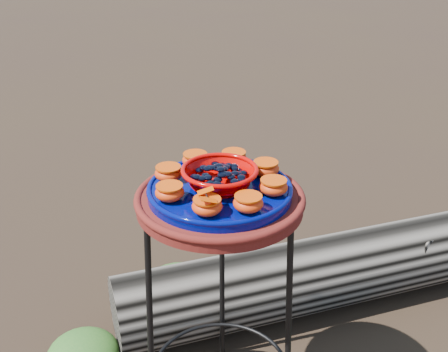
{
  "coord_description": "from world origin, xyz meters",
  "views": [
    {
      "loc": [
        0.04,
        -1.22,
        1.39
      ],
      "look_at": [
        0.01,
        0.0,
        0.79
      ],
      "focal_mm": 45.0,
      "sensor_mm": 36.0,
      "label": 1
    }
  ],
  "objects_px": {
    "plant_stand": "(220,317)",
    "driftwood_log": "(312,275)",
    "terracotta_saucer": "(220,201)",
    "red_bowl": "(220,178)",
    "cobalt_plate": "(220,191)"
  },
  "relations": [
    {
      "from": "red_bowl",
      "to": "driftwood_log",
      "type": "bearing_deg",
      "value": 56.26
    },
    {
      "from": "cobalt_plate",
      "to": "red_bowl",
      "type": "distance_m",
      "value": 0.04
    },
    {
      "from": "plant_stand",
      "to": "driftwood_log",
      "type": "bearing_deg",
      "value": 56.26
    },
    {
      "from": "terracotta_saucer",
      "to": "red_bowl",
      "type": "xyz_separation_m",
      "value": [
        0.0,
        0.0,
        0.07
      ]
    },
    {
      "from": "driftwood_log",
      "to": "red_bowl",
      "type": "bearing_deg",
      "value": -123.74
    },
    {
      "from": "plant_stand",
      "to": "terracotta_saucer",
      "type": "distance_m",
      "value": 0.37
    },
    {
      "from": "plant_stand",
      "to": "cobalt_plate",
      "type": "height_order",
      "value": "cobalt_plate"
    },
    {
      "from": "plant_stand",
      "to": "red_bowl",
      "type": "xyz_separation_m",
      "value": [
        0.0,
        0.0,
        0.43
      ]
    },
    {
      "from": "terracotta_saucer",
      "to": "driftwood_log",
      "type": "xyz_separation_m",
      "value": [
        0.33,
        0.49,
        -0.58
      ]
    },
    {
      "from": "plant_stand",
      "to": "cobalt_plate",
      "type": "relative_size",
      "value": 1.97
    },
    {
      "from": "driftwood_log",
      "to": "terracotta_saucer",
      "type": "bearing_deg",
      "value": -123.74
    },
    {
      "from": "plant_stand",
      "to": "terracotta_saucer",
      "type": "bearing_deg",
      "value": 0.0
    },
    {
      "from": "cobalt_plate",
      "to": "driftwood_log",
      "type": "xyz_separation_m",
      "value": [
        0.33,
        0.49,
        -0.61
      ]
    },
    {
      "from": "plant_stand",
      "to": "driftwood_log",
      "type": "distance_m",
      "value": 0.63
    },
    {
      "from": "terracotta_saucer",
      "to": "driftwood_log",
      "type": "height_order",
      "value": "terracotta_saucer"
    }
  ]
}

